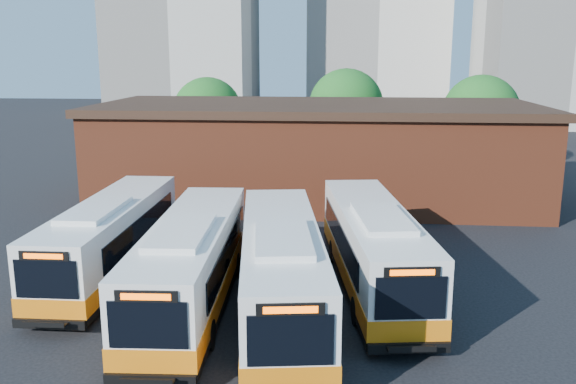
# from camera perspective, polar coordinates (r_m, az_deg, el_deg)

# --- Properties ---
(ground) EXTENTS (220.00, 220.00, 0.00)m
(ground) POSITION_cam_1_polar(r_m,az_deg,el_deg) (22.55, 0.39, -12.31)
(ground) COLOR black
(bus_west) EXTENTS (2.79, 12.72, 3.45)m
(bus_west) POSITION_cam_1_polar(r_m,az_deg,el_deg) (27.92, -16.24, -4.38)
(bus_west) COLOR silver
(bus_west) RESTS_ON ground
(bus_midwest) EXTENTS (3.31, 13.18, 3.56)m
(bus_midwest) POSITION_cam_1_polar(r_m,az_deg,el_deg) (23.75, -9.00, -6.93)
(bus_midwest) COLOR silver
(bus_midwest) RESTS_ON ground
(bus_mideast) EXTENTS (4.51, 13.55, 3.64)m
(bus_mideast) POSITION_cam_1_polar(r_m,az_deg,el_deg) (22.60, -0.64, -7.70)
(bus_mideast) COLOR silver
(bus_mideast) RESTS_ON ground
(bus_east) EXTENTS (4.39, 13.20, 3.54)m
(bus_east) POSITION_cam_1_polar(r_m,az_deg,el_deg) (25.52, 7.98, -5.50)
(bus_east) COLOR silver
(bus_east) RESTS_ON ground
(transit_worker) EXTENTS (0.57, 0.77, 1.94)m
(transit_worker) POSITION_cam_1_polar(r_m,az_deg,el_deg) (17.71, 1.91, -16.25)
(transit_worker) COLOR black
(transit_worker) RESTS_ON ground
(depot_building) EXTENTS (28.60, 12.60, 6.40)m
(depot_building) POSITION_cam_1_polar(r_m,az_deg,el_deg) (40.88, 2.69, 3.90)
(depot_building) COLOR brown
(depot_building) RESTS_ON ground
(tree_west) EXTENTS (6.00, 6.00, 7.65)m
(tree_west) POSITION_cam_1_polar(r_m,az_deg,el_deg) (53.86, -7.52, 7.44)
(tree_west) COLOR #382314
(tree_west) RESTS_ON ground
(tree_mid) EXTENTS (6.56, 6.56, 8.36)m
(tree_mid) POSITION_cam_1_polar(r_m,az_deg,el_deg) (54.54, 5.46, 8.01)
(tree_mid) COLOR #382314
(tree_mid) RESTS_ON ground
(tree_east) EXTENTS (6.24, 6.24, 7.96)m
(tree_east) POSITION_cam_1_polar(r_m,az_deg,el_deg) (52.81, 17.58, 7.05)
(tree_east) COLOR #382314
(tree_east) RESTS_ON ground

